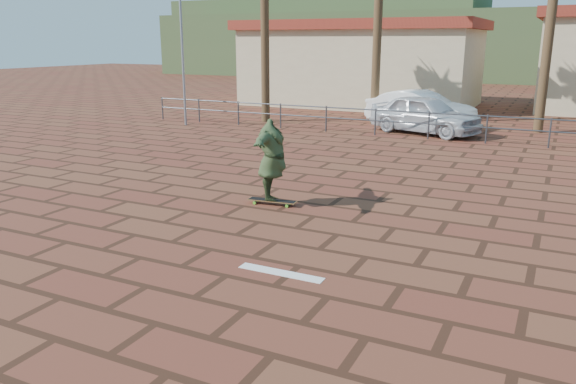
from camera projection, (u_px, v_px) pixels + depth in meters
The scene contains 11 objects.
ground at pixel (276, 242), 9.99m from camera, with size 120.00×120.00×0.00m, color brown.
paint_stripe at pixel (281, 273), 8.65m from camera, with size 1.40×0.22×0.01m, color white.
guardrail at pixel (429, 120), 20.21m from camera, with size 24.06×0.06×1.00m.
flagpole at pixel (183, 10), 22.51m from camera, with size 1.30×0.10×8.00m.
building_west at pixel (362, 63), 31.00m from camera, with size 12.60×7.60×4.50m.
hill_front at pixel (521, 46), 52.52m from camera, with size 70.00×18.00×6.00m, color #384C28.
hill_back at pixel (328, 36), 66.82m from camera, with size 35.00×14.00×8.00m, color #384C28.
longboard at pixel (272, 201), 12.23m from camera, with size 1.11×0.37×0.11m.
skateboarder at pixel (272, 160), 11.99m from camera, with size 2.18×0.59×1.77m, color #314223.
car_silver at pixel (425, 114), 21.45m from camera, with size 1.73×4.30×1.47m, color silver.
car_white at pixel (420, 109), 23.14m from camera, with size 1.56×4.48×1.48m, color white.
Camera 1 is at (4.34, -8.35, 3.47)m, focal length 35.00 mm.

